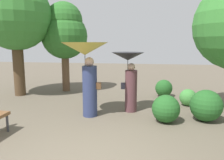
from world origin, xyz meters
The scene contains 8 objects.
person_left centered at (-0.67, 2.74, 1.63)m, with size 1.34×1.34×2.19m.
person_right centered at (0.52, 3.38, 1.29)m, with size 1.01×1.01×1.88m.
tree_near_left centered at (-2.57, 6.02, 2.67)m, with size 2.02×2.02×3.94m.
tree_mid_left centered at (-4.17, 4.89, 3.55)m, with size 2.85×2.85×5.30m.
bush_path_left centered at (1.76, 5.59, 0.35)m, with size 0.69×0.69×0.69m, color #235B23.
bush_path_right centered at (1.61, 2.53, 0.38)m, with size 0.77×0.77×0.77m, color #235B23.
bush_behind_bench centered at (2.51, 4.34, 0.29)m, with size 0.58×0.58×0.58m, color #428C3D.
bush_far_side centered at (2.73, 2.81, 0.44)m, with size 0.89×0.89×0.89m, color #235B23.
Camera 1 is at (1.08, -3.51, 2.16)m, focal length 35.64 mm.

